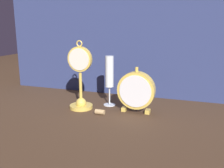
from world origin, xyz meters
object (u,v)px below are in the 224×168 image
object	(u,v)px
champagne_flute	(109,75)
wine_cork	(100,112)
pocket_watch_on_stand	(80,84)
mantel_clock_silver	(136,91)

from	to	relation	value
champagne_flute	wine_cork	world-z (taller)	champagne_flute
pocket_watch_on_stand	mantel_clock_silver	distance (m)	0.26
pocket_watch_on_stand	mantel_clock_silver	xyz separation A→B (m)	(0.26, 0.03, -0.02)
pocket_watch_on_stand	wine_cork	size ratio (longest dim) A/B	7.57
mantel_clock_silver	wine_cork	size ratio (longest dim) A/B	4.90
champagne_flute	wine_cork	distance (m)	0.19
pocket_watch_on_stand	wine_cork	world-z (taller)	pocket_watch_on_stand
mantel_clock_silver	champagne_flute	distance (m)	0.17
pocket_watch_on_stand	wine_cork	bearing A→B (deg)	-22.95
mantel_clock_silver	wine_cork	bearing A→B (deg)	-151.27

